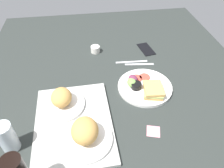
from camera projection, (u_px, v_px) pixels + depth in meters
ground_plane at (118, 94)px, 108.71cm from camera, size 190.00×150.00×3.00cm
serving_tray at (74, 123)px, 92.32cm from camera, size 45.99×34.36×1.60cm
bread_plate_near at (85, 134)px, 82.76cm from camera, size 21.30×21.30×9.87cm
bread_plate_far at (62, 101)px, 96.71cm from camera, size 20.89×20.89×8.84cm
plate_with_salad at (144, 86)px, 108.12cm from camera, size 27.87×27.87×5.40cm
drinking_glass at (7, 138)px, 80.02cm from camera, size 6.73×6.73×13.49cm
espresso_cup at (95, 49)px, 132.89cm from camera, size 5.60×5.60×4.00cm
fork at (139, 64)px, 124.43cm from camera, size 3.32×17.05×0.50cm
knife at (132, 62)px, 126.20cm from camera, size 2.35×19.05×0.50cm
cell_phone at (146, 49)px, 136.06cm from camera, size 15.45×9.63×0.80cm
sticky_note at (153, 131)px, 90.02cm from camera, size 6.95×6.95×0.12cm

